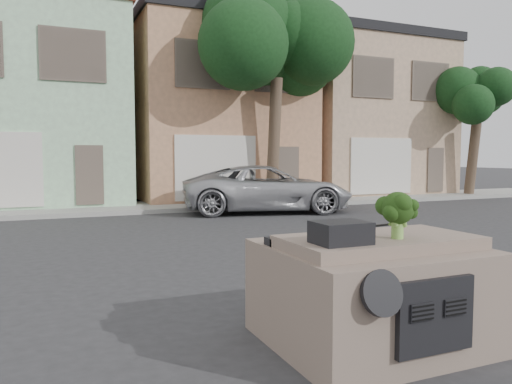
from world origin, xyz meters
TOP-DOWN VIEW (x-y plane):
  - ground_plane at (0.00, 0.00)m, footprint 120.00×120.00m
  - sidewalk at (0.00, 10.50)m, footprint 40.00×3.00m
  - townhouse_mint at (-3.50, 14.50)m, footprint 7.20×8.20m
  - townhouse_tan at (4.00, 14.50)m, footprint 7.20×8.20m
  - townhouse_beige at (11.50, 14.50)m, footprint 7.20×8.20m
  - silver_pickup at (3.93, 8.05)m, footprint 6.11×3.85m
  - tree_near at (5.00, 9.80)m, footprint 4.40×4.00m
  - tree_far at (15.00, 9.80)m, footprint 3.20×3.00m
  - car_dashboard at (0.00, -3.00)m, footprint 2.00×1.80m
  - instrument_hump at (-0.58, -3.35)m, footprint 0.48×0.38m
  - wiper_arm at (0.28, -2.62)m, footprint 0.69×0.15m
  - broccoli at (0.07, -3.33)m, footprint 0.41×0.41m

SIDE VIEW (x-z plane):
  - ground_plane at x=0.00m, z-range 0.00..0.00m
  - silver_pickup at x=3.93m, z-range -0.79..0.79m
  - sidewalk at x=0.00m, z-range 0.00..0.15m
  - car_dashboard at x=0.00m, z-range 0.00..1.12m
  - wiper_arm at x=0.28m, z-range 1.12..1.14m
  - instrument_hump at x=-0.58m, z-range 1.12..1.32m
  - broccoli at x=0.07m, z-range 1.12..1.58m
  - tree_far at x=15.00m, z-range 0.00..6.00m
  - townhouse_mint at x=-3.50m, z-range 0.00..7.55m
  - townhouse_tan at x=4.00m, z-range 0.00..7.55m
  - townhouse_beige at x=11.50m, z-range 0.00..7.55m
  - tree_near at x=5.00m, z-range 0.00..8.50m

